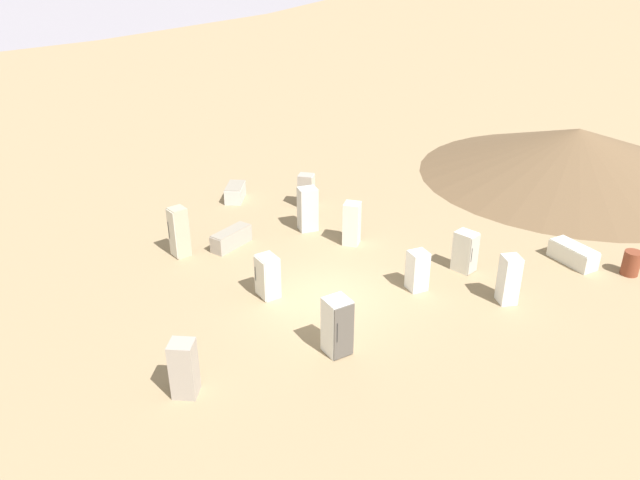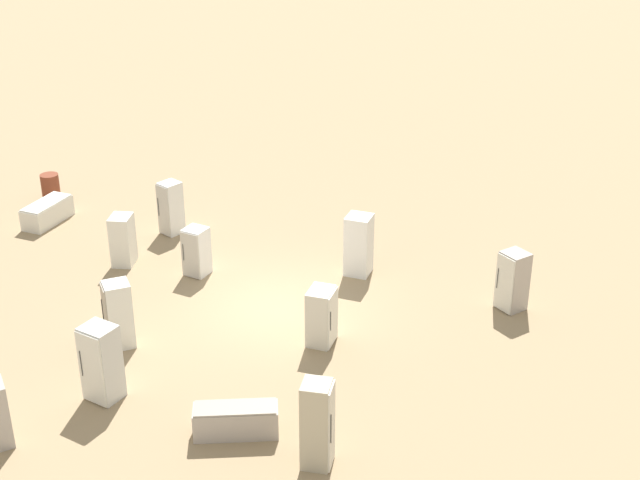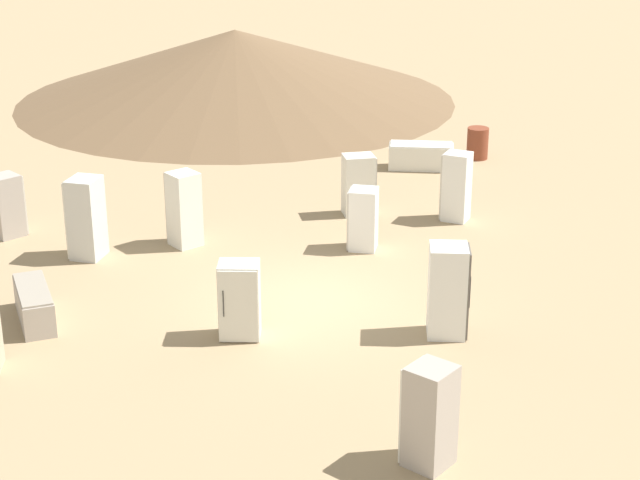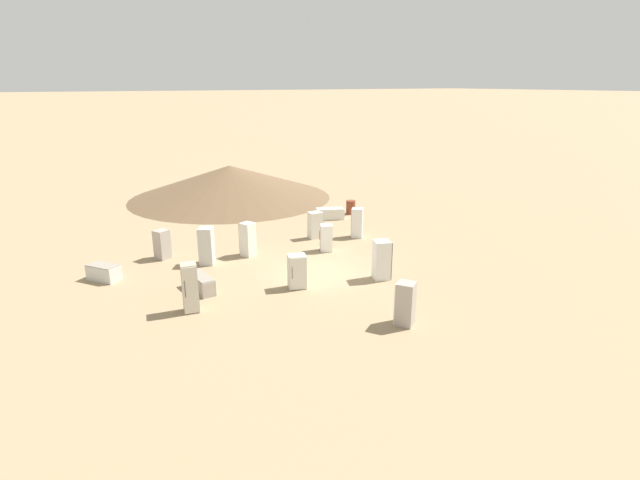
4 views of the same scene
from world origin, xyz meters
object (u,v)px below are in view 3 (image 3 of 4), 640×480
object	(u,v)px
discarded_fridge_1	(448,291)
discarded_fridge_10	(7,206)
discarded_fridge_8	(239,300)
discarded_fridge_9	(429,416)
discarded_fridge_2	(184,209)
discarded_fridge_7	(456,187)
discarded_fridge_0	(363,219)
discarded_fridge_11	(359,185)
discarded_fridge_3	(86,218)
discarded_fridge_12	(34,305)
rusty_barrel	(478,143)
discarded_fridge_6	(421,156)

from	to	relation	value
discarded_fridge_1	discarded_fridge_10	distance (m)	10.96
discarded_fridge_8	discarded_fridge_9	distance (m)	5.30
discarded_fridge_2	discarded_fridge_10	bearing A→B (deg)	132.43
discarded_fridge_7	discarded_fridge_8	distance (m)	7.96
discarded_fridge_0	discarded_fridge_11	bearing A→B (deg)	11.22
discarded_fridge_1	discarded_fridge_2	distance (m)	7.15
discarded_fridge_3	discarded_fridge_12	bearing A→B (deg)	-171.85
discarded_fridge_10	discarded_fridge_2	bearing A→B (deg)	38.44
discarded_fridge_7	discarded_fridge_12	size ratio (longest dim) A/B	0.92
discarded_fridge_1	discarded_fridge_12	world-z (taller)	discarded_fridge_1
discarded_fridge_7	rusty_barrel	distance (m)	5.28
discarded_fridge_10	discarded_fridge_1	bearing A→B (deg)	18.19
discarded_fridge_7	rusty_barrel	size ratio (longest dim) A/B	1.87
discarded_fridge_7	discarded_fridge_3	bearing A→B (deg)	130.43
rusty_barrel	discarded_fridge_6	bearing A→B (deg)	103.08
discarded_fridge_0	discarded_fridge_11	size ratio (longest dim) A/B	0.94
discarded_fridge_9	discarded_fridge_10	distance (m)	13.06
discarded_fridge_3	discarded_fridge_6	distance (m)	10.33
discarded_fridge_2	discarded_fridge_6	size ratio (longest dim) A/B	0.89
discarded_fridge_0	discarded_fridge_2	world-z (taller)	discarded_fridge_2
discarded_fridge_8	discarded_fridge_11	world-z (taller)	discarded_fridge_11
discarded_fridge_12	discarded_fridge_8	bearing A→B (deg)	149.87
discarded_fridge_6	rusty_barrel	size ratio (longest dim) A/B	2.14
rusty_barrel	discarded_fridge_0	bearing A→B (deg)	136.99
discarded_fridge_3	discarded_fridge_10	xyz separation A→B (m)	(1.85, 1.67, -0.18)
discarded_fridge_10	rusty_barrel	distance (m)	13.31
discarded_fridge_6	discarded_fridge_10	bearing A→B (deg)	122.80
discarded_fridge_1	discarded_fridge_10	size ratio (longest dim) A/B	1.21
discarded_fridge_3	discarded_fridge_10	bearing A→B (deg)	72.50
discarded_fridge_10	discarded_fridge_11	size ratio (longest dim) A/B	0.98
discarded_fridge_0	discarded_fridge_7	xyz separation A→B (m)	(1.18, -2.75, 0.14)
discarded_fridge_10	discarded_fridge_3	bearing A→B (deg)	14.71
discarded_fridge_1	discarded_fridge_10	xyz separation A→B (m)	(7.68, 7.82, -0.15)
discarded_fridge_2	discarded_fridge_1	bearing A→B (deg)	-79.62
discarded_fridge_3	discarded_fridge_8	distance (m)	5.41
discarded_fridge_0	discarded_fridge_2	bearing A→B (deg)	97.60
discarded_fridge_8	discarded_fridge_12	distance (m)	4.08
discarded_fridge_1	rusty_barrel	bearing A→B (deg)	172.50
discarded_fridge_0	discarded_fridge_8	size ratio (longest dim) A/B	0.96
discarded_fridge_8	discarded_fridge_10	xyz separation A→B (m)	(6.68, 4.07, -0.00)
discarded_fridge_7	discarded_fridge_9	distance (m)	10.78
discarded_fridge_6	discarded_fridge_0	bearing A→B (deg)	168.35
discarded_fridge_9	discarded_fridge_12	world-z (taller)	discarded_fridge_9
discarded_fridge_11	rusty_barrel	xyz separation A→B (m)	(3.53, -4.74, -0.30)
discarded_fridge_1	discarded_fridge_7	xyz separation A→B (m)	(5.78, -2.60, -0.05)
discarded_fridge_1	discarded_fridge_9	distance (m)	4.45
discarded_fridge_0	discarded_fridge_10	size ratio (longest dim) A/B	0.96
discarded_fridge_9	rusty_barrel	bearing A→B (deg)	28.72
discarded_fridge_8	discarded_fridge_10	bearing A→B (deg)	-41.30
discarded_fridge_1	discarded_fridge_2	bearing A→B (deg)	-127.02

